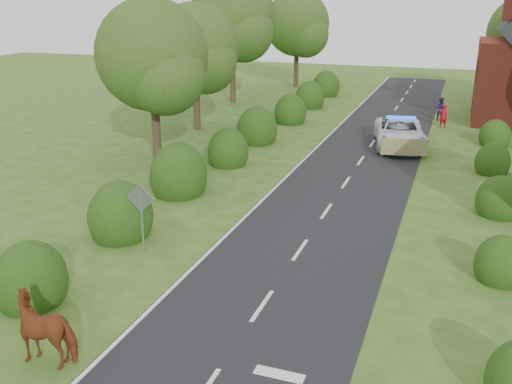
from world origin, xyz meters
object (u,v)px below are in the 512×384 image
at_px(road_sign, 141,208).
at_px(police_van, 400,133).
at_px(cow, 49,331).
at_px(pedestrian_red, 443,116).
at_px(pedestrian_purple, 440,109).

distance_m(road_sign, police_van, 18.98).
distance_m(cow, pedestrian_red, 30.99).
relative_size(pedestrian_red, pedestrian_purple, 0.97).
bearing_deg(road_sign, cow, -80.89).
xyz_separation_m(road_sign, cow, (0.96, -6.00, -0.93)).
xyz_separation_m(cow, pedestrian_purple, (7.43, 32.34, 0.09)).
bearing_deg(police_van, pedestrian_purple, 66.76).
distance_m(pedestrian_red, pedestrian_purple, 2.36).
distance_m(road_sign, pedestrian_red, 25.56).
bearing_deg(road_sign, police_van, 69.74).
xyz_separation_m(road_sign, police_van, (6.56, 17.79, -0.83)).
xyz_separation_m(cow, pedestrian_red, (7.75, 30.01, 0.07)).
relative_size(cow, pedestrian_red, 1.29).
xyz_separation_m(road_sign, pedestrian_purple, (8.40, 26.35, -0.84)).
relative_size(police_van, pedestrian_purple, 3.91).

